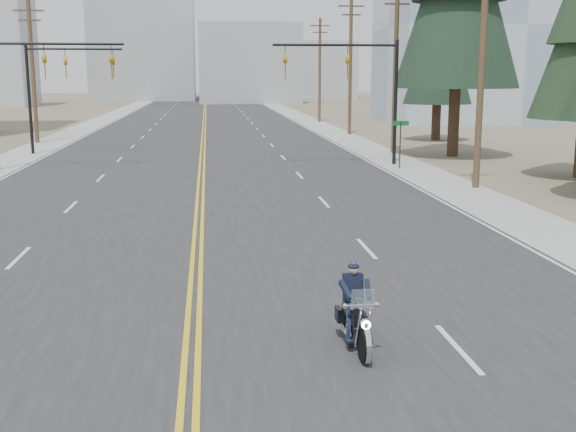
# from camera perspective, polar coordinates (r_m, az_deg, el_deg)

# --- Properties ---
(road) EXTENTS (20.00, 200.00, 0.01)m
(road) POSITION_cam_1_polar(r_m,az_deg,el_deg) (78.61, -6.63, 7.34)
(road) COLOR #303033
(road) RESTS_ON ground
(sidewalk_left) EXTENTS (3.00, 200.00, 0.01)m
(sidewalk_left) POSITION_cam_1_polar(r_m,az_deg,el_deg) (79.50, -15.01, 7.08)
(sidewalk_left) COLOR #A5A5A0
(sidewalk_left) RESTS_ON ground
(sidewalk_right) EXTENTS (3.00, 200.00, 0.01)m
(sidewalk_right) POSITION_cam_1_polar(r_m,az_deg,el_deg) (79.39, 1.77, 7.44)
(sidewalk_right) COLOR #A5A5A0
(sidewalk_right) RESTS_ON ground
(traffic_mast_left) EXTENTS (7.10, 0.26, 7.00)m
(traffic_mast_left) POSITION_cam_1_polar(r_m,az_deg,el_deg) (41.52, -19.67, 10.26)
(traffic_mast_left) COLOR black
(traffic_mast_left) RESTS_ON ground
(traffic_mast_right) EXTENTS (7.10, 0.26, 7.00)m
(traffic_mast_right) POSITION_cam_1_polar(r_m,az_deg,el_deg) (41.34, 5.78, 10.84)
(traffic_mast_right) COLOR black
(traffic_mast_right) RESTS_ON ground
(traffic_mast_far) EXTENTS (6.10, 0.26, 7.00)m
(traffic_mast_far) POSITION_cam_1_polar(r_m,az_deg,el_deg) (49.41, -17.93, 10.33)
(traffic_mast_far) COLOR black
(traffic_mast_far) RESTS_ON ground
(street_sign) EXTENTS (0.90, 0.06, 2.62)m
(street_sign) POSITION_cam_1_polar(r_m,az_deg,el_deg) (39.96, 8.87, 6.26)
(street_sign) COLOR black
(street_sign) RESTS_ON ground
(utility_pole_b) EXTENTS (2.20, 0.30, 11.50)m
(utility_pole_b) POSITION_cam_1_polar(r_m,az_deg,el_deg) (33.70, 15.10, 12.25)
(utility_pole_b) COLOR brown
(utility_pole_b) RESTS_ON ground
(utility_pole_c) EXTENTS (2.20, 0.30, 11.00)m
(utility_pole_c) POSITION_cam_1_polar(r_m,az_deg,el_deg) (48.00, 8.49, 11.76)
(utility_pole_c) COLOR brown
(utility_pole_c) RESTS_ON ground
(utility_pole_d) EXTENTS (2.20, 0.30, 11.50)m
(utility_pole_d) POSITION_cam_1_polar(r_m,az_deg,el_deg) (62.63, 4.95, 11.90)
(utility_pole_d) COLOR brown
(utility_pole_d) RESTS_ON ground
(utility_pole_e) EXTENTS (2.20, 0.30, 11.00)m
(utility_pole_e) POSITION_cam_1_polar(r_m,az_deg,el_deg) (79.37, 2.53, 11.57)
(utility_pole_e) COLOR brown
(utility_pole_e) RESTS_ON ground
(utility_pole_left) EXTENTS (2.20, 0.30, 10.50)m
(utility_pole_left) POSITION_cam_1_polar(r_m,az_deg,el_deg) (57.90, -19.53, 10.87)
(utility_pole_left) COLOR brown
(utility_pole_left) RESTS_ON ground
(glass_building) EXTENTS (24.00, 16.00, 20.00)m
(glass_building) POSITION_cam_1_polar(r_m,az_deg,el_deg) (84.71, 16.11, 14.02)
(glass_building) COLOR #9EB5CC
(glass_building) RESTS_ON ground
(haze_bldg_b) EXTENTS (18.00, 14.00, 14.00)m
(haze_bldg_b) POSITION_cam_1_polar(r_m,az_deg,el_deg) (133.67, -3.10, 11.93)
(haze_bldg_b) COLOR #ADB2B7
(haze_bldg_b) RESTS_ON ground
(haze_bldg_c) EXTENTS (16.00, 12.00, 18.00)m
(haze_bldg_c) POSITION_cam_1_polar(r_m,az_deg,el_deg) (124.95, 12.49, 12.67)
(haze_bldg_c) COLOR #B7BCC6
(haze_bldg_c) RESTS_ON ground
(haze_bldg_d) EXTENTS (20.00, 15.00, 26.00)m
(haze_bldg_d) POSITION_cam_1_polar(r_m,az_deg,el_deg) (149.17, -11.40, 13.96)
(haze_bldg_d) COLOR #ADB2B7
(haze_bldg_d) RESTS_ON ground
(haze_bldg_e) EXTENTS (14.00, 14.00, 12.00)m
(haze_bldg_e) POSITION_cam_1_polar(r_m,az_deg,el_deg) (160.34, 2.58, 11.45)
(haze_bldg_e) COLOR #B7BCC6
(haze_bldg_e) RESTS_ON ground
(motorcyclist) EXTENTS (0.91, 2.06, 1.60)m
(motorcyclist) POSITION_cam_1_polar(r_m,az_deg,el_deg) (13.71, 5.40, -7.25)
(motorcyclist) COLOR black
(motorcyclist) RESTS_ON ground
(conifer_far) EXTENTS (5.32, 5.32, 14.24)m
(conifer_far) POSITION_cam_1_polar(r_m,az_deg,el_deg) (58.20, 11.88, 13.92)
(conifer_far) COLOR #382619
(conifer_far) RESTS_ON ground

